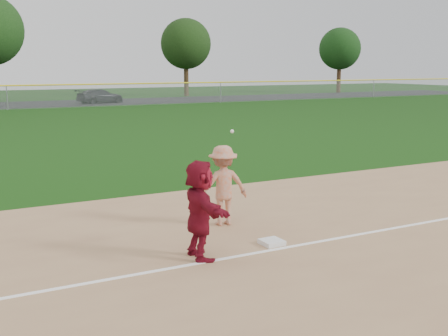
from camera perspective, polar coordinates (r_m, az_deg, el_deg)
name	(u,v)px	position (r m, az deg, el deg)	size (l,w,h in m)	color
ground	(257,239)	(12.02, 3.37, -7.25)	(160.00, 160.00, 0.00)	#123A0B
foul_line	(278,249)	(11.37, 5.49, -8.19)	(60.00, 0.10, 0.01)	white
first_base	(272,242)	(11.64, 4.87, -7.52)	(0.43, 0.43, 0.10)	silver
base_runner	(200,210)	(10.58, -2.46, -4.24)	(1.76, 0.56, 1.90)	maroon
car_right	(100,96)	(56.65, -12.46, 7.15)	(1.90, 4.69, 1.36)	black
first_base_play	(223,185)	(12.82, -0.11, -1.77)	(1.28, 0.98, 2.26)	#A2A2A4
outfield_fence	(6,86)	(50.16, -21.25, 7.77)	(110.00, 0.12, 110.00)	#999EA0
tree_3	(186,44)	(68.59, -3.90, 12.46)	(6.00, 6.00, 9.19)	#382614
tree_4	(340,49)	(78.87, 11.68, 11.77)	(5.60, 5.60, 8.67)	#3A2515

